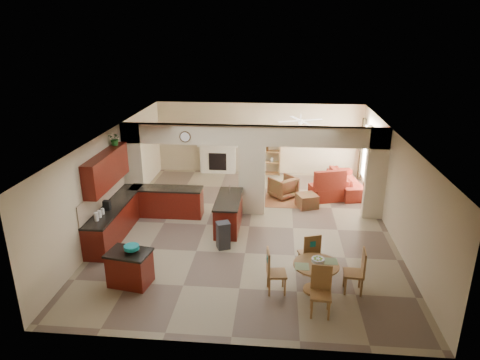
# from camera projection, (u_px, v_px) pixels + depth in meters

# --- Properties ---
(floor) EXTENTS (10.00, 10.00, 0.00)m
(floor) POSITION_uv_depth(u_px,v_px,m) (249.00, 226.00, 12.58)
(floor) COLOR gray
(floor) RESTS_ON ground
(ceiling) EXTENTS (10.00, 10.00, 0.00)m
(ceiling) POSITION_uv_depth(u_px,v_px,m) (250.00, 133.00, 11.64)
(ceiling) COLOR white
(ceiling) RESTS_ON wall_back
(wall_back) EXTENTS (8.00, 0.00, 8.00)m
(wall_back) POSITION_uv_depth(u_px,v_px,m) (259.00, 139.00, 16.80)
(wall_back) COLOR #CAB493
(wall_back) RESTS_ON floor
(wall_front) EXTENTS (8.00, 0.00, 8.00)m
(wall_front) POSITION_uv_depth(u_px,v_px,m) (230.00, 279.00, 7.42)
(wall_front) COLOR #CAB493
(wall_front) RESTS_ON floor
(wall_left) EXTENTS (0.00, 10.00, 10.00)m
(wall_left) POSITION_uv_depth(u_px,v_px,m) (113.00, 177.00, 12.45)
(wall_left) COLOR #CAB493
(wall_left) RESTS_ON floor
(wall_right) EXTENTS (0.00, 10.00, 10.00)m
(wall_right) POSITION_uv_depth(u_px,v_px,m) (394.00, 186.00, 11.77)
(wall_right) COLOR #CAB493
(wall_right) RESTS_ON floor
(partition_left_pier) EXTENTS (0.60, 0.25, 2.80)m
(partition_left_pier) POSITION_uv_depth(u_px,v_px,m) (134.00, 167.00, 13.37)
(partition_left_pier) COLOR #CAB493
(partition_left_pier) RESTS_ON floor
(partition_center_pier) EXTENTS (0.80, 0.25, 2.20)m
(partition_center_pier) POSITION_uv_depth(u_px,v_px,m) (252.00, 180.00, 13.15)
(partition_center_pier) COLOR #CAB493
(partition_center_pier) RESTS_ON floor
(partition_right_pier) EXTENTS (0.60, 0.25, 2.80)m
(partition_right_pier) POSITION_uv_depth(u_px,v_px,m) (376.00, 174.00, 12.73)
(partition_right_pier) COLOR #CAB493
(partition_right_pier) RESTS_ON floor
(partition_header) EXTENTS (8.00, 0.25, 0.60)m
(partition_header) POSITION_uv_depth(u_px,v_px,m) (252.00, 135.00, 12.68)
(partition_header) COLOR #CAB493
(partition_header) RESTS_ON partition_center_pier
(kitchen_counter) EXTENTS (2.52, 3.29, 1.48)m
(kitchen_counter) POSITION_uv_depth(u_px,v_px,m) (138.00, 211.00, 12.47)
(kitchen_counter) COLOR #3C0F06
(kitchen_counter) RESTS_ON floor
(upper_cabinets) EXTENTS (0.35, 2.40, 0.90)m
(upper_cabinets) POSITION_uv_depth(u_px,v_px,m) (107.00, 169.00, 11.51)
(upper_cabinets) COLOR #3C0F06
(upper_cabinets) RESTS_ON wall_left
(peninsula) EXTENTS (0.70, 1.85, 0.91)m
(peninsula) POSITION_uv_depth(u_px,v_px,m) (229.00, 213.00, 12.37)
(peninsula) COLOR #3C0F06
(peninsula) RESTS_ON floor
(wall_clock) EXTENTS (0.34, 0.03, 0.34)m
(wall_clock) POSITION_uv_depth(u_px,v_px,m) (185.00, 137.00, 12.73)
(wall_clock) COLOR #462E17
(wall_clock) RESTS_ON partition_header
(rug) EXTENTS (1.60, 1.30, 0.01)m
(rug) POSITION_uv_depth(u_px,v_px,m) (289.00, 200.00, 14.45)
(rug) COLOR #975F37
(rug) RESTS_ON floor
(fireplace) EXTENTS (1.60, 0.35, 1.20)m
(fireplace) POSITION_uv_depth(u_px,v_px,m) (218.00, 158.00, 17.04)
(fireplace) COLOR silver
(fireplace) RESTS_ON floor
(shelving_unit) EXTENTS (1.00, 0.32, 1.80)m
(shelving_unit) POSITION_uv_depth(u_px,v_px,m) (267.00, 152.00, 16.77)
(shelving_unit) COLOR brown
(shelving_unit) RESTS_ON floor
(window_a) EXTENTS (0.02, 0.90, 1.90)m
(window_a) POSITION_uv_depth(u_px,v_px,m) (375.00, 167.00, 14.00)
(window_a) COLOR white
(window_a) RESTS_ON wall_right
(window_b) EXTENTS (0.02, 0.90, 1.90)m
(window_b) POSITION_uv_depth(u_px,v_px,m) (366.00, 153.00, 15.59)
(window_b) COLOR white
(window_b) RESTS_ON wall_right
(glazed_door) EXTENTS (0.02, 0.70, 2.10)m
(glazed_door) POSITION_uv_depth(u_px,v_px,m) (370.00, 164.00, 14.84)
(glazed_door) COLOR white
(glazed_door) RESTS_ON wall_right
(drape_a_left) EXTENTS (0.10, 0.28, 2.30)m
(drape_a_left) POSITION_uv_depth(u_px,v_px,m) (378.00, 173.00, 13.44)
(drape_a_left) COLOR #3A1C17
(drape_a_left) RESTS_ON wall_right
(drape_a_right) EXTENTS (0.10, 0.28, 2.30)m
(drape_a_right) POSITION_uv_depth(u_px,v_px,m) (370.00, 162.00, 14.56)
(drape_a_right) COLOR #3A1C17
(drape_a_right) RESTS_ON wall_right
(drape_b_left) EXTENTS (0.10, 0.28, 2.30)m
(drape_b_left) POSITION_uv_depth(u_px,v_px,m) (368.00, 158.00, 15.03)
(drape_b_left) COLOR #3A1C17
(drape_b_left) RESTS_ON wall_right
(drape_b_right) EXTENTS (0.10, 0.28, 2.30)m
(drape_b_right) POSITION_uv_depth(u_px,v_px,m) (362.00, 149.00, 16.16)
(drape_b_right) COLOR #3A1C17
(drape_b_right) RESTS_ON wall_right
(ceiling_fan) EXTENTS (1.00, 1.00, 0.10)m
(ceiling_fan) POSITION_uv_depth(u_px,v_px,m) (300.00, 121.00, 14.41)
(ceiling_fan) COLOR white
(ceiling_fan) RESTS_ON ceiling
(kitchen_island) EXTENTS (1.04, 0.82, 0.81)m
(kitchen_island) POSITION_uv_depth(u_px,v_px,m) (130.00, 268.00, 9.63)
(kitchen_island) COLOR #3C0F06
(kitchen_island) RESTS_ON floor
(teal_bowl) EXTENTS (0.33, 0.33, 0.16)m
(teal_bowl) POSITION_uv_depth(u_px,v_px,m) (132.00, 249.00, 9.48)
(teal_bowl) COLOR teal
(teal_bowl) RESTS_ON kitchen_island
(trash_can) EXTENTS (0.40, 0.38, 0.69)m
(trash_can) POSITION_uv_depth(u_px,v_px,m) (223.00, 236.00, 11.23)
(trash_can) COLOR #29292B
(trash_can) RESTS_ON floor
(dining_table) EXTENTS (1.00, 1.00, 0.68)m
(dining_table) POSITION_uv_depth(u_px,v_px,m) (316.00, 273.00, 9.34)
(dining_table) COLOR brown
(dining_table) RESTS_ON floor
(fruit_bowl) EXTENTS (0.28, 0.28, 0.15)m
(fruit_bowl) POSITION_uv_depth(u_px,v_px,m) (318.00, 261.00, 9.25)
(fruit_bowl) COLOR #6AA723
(fruit_bowl) RESTS_ON dining_table
(sofa) EXTENTS (2.50, 1.32, 0.69)m
(sofa) POSITION_uv_depth(u_px,v_px,m) (348.00, 182.00, 15.20)
(sofa) COLOR maroon
(sofa) RESTS_ON floor
(chaise) EXTENTS (1.32, 1.19, 0.44)m
(chaise) POSITION_uv_depth(u_px,v_px,m) (328.00, 192.00, 14.58)
(chaise) COLOR maroon
(chaise) RESTS_ON floor
(armchair) EXTENTS (1.11, 1.11, 0.73)m
(armchair) POSITION_uv_depth(u_px,v_px,m) (283.00, 187.00, 14.66)
(armchair) COLOR maroon
(armchair) RESTS_ON floor
(ottoman) EXTENTS (0.77, 0.77, 0.44)m
(ottoman) POSITION_uv_depth(u_px,v_px,m) (307.00, 201.00, 13.87)
(ottoman) COLOR maroon
(ottoman) RESTS_ON floor
(plant) EXTENTS (0.42, 0.39, 0.38)m
(plant) POSITION_uv_depth(u_px,v_px,m) (115.00, 139.00, 12.04)
(plant) COLOR #144813
(plant) RESTS_ON upper_cabinets
(chair_north) EXTENTS (0.53, 0.53, 1.02)m
(chair_north) POSITION_uv_depth(u_px,v_px,m) (310.00, 252.00, 10.03)
(chair_north) COLOR brown
(chair_north) RESTS_ON floor
(chair_east) EXTENTS (0.45, 0.45, 1.02)m
(chair_east) POSITION_uv_depth(u_px,v_px,m) (358.00, 270.00, 9.29)
(chair_east) COLOR brown
(chair_east) RESTS_ON floor
(chair_south) EXTENTS (0.45, 0.45, 1.02)m
(chair_south) POSITION_uv_depth(u_px,v_px,m) (321.00, 288.00, 8.63)
(chair_south) COLOR brown
(chair_south) RESTS_ON floor
(chair_west) EXTENTS (0.47, 0.47, 1.02)m
(chair_west) POSITION_uv_depth(u_px,v_px,m) (273.00, 270.00, 9.29)
(chair_west) COLOR brown
(chair_west) RESTS_ON floor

